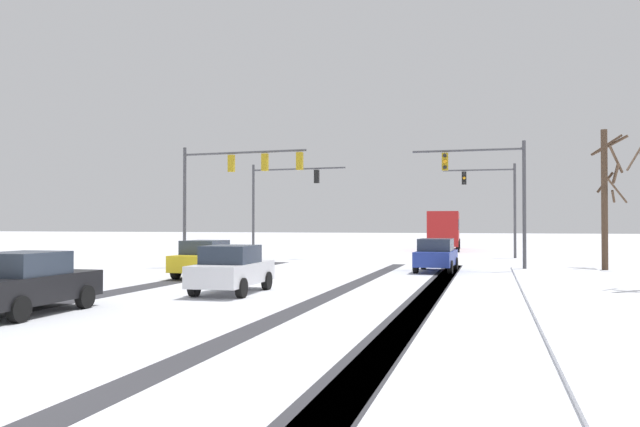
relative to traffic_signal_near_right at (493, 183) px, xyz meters
The scene contains 15 objects.
wheel_track_left_lane 17.69m from the traffic_signal_near_right, 137.00° to the right, with size 1.18×30.15×0.01m, color #38383D.
wheel_track_right_lane 13.53m from the traffic_signal_near_right, 114.03° to the right, with size 0.73×30.15×0.01m, color #38383D.
wheel_track_center 12.67m from the traffic_signal_near_right, 100.47° to the right, with size 0.93×30.15×0.01m, color #38383D.
wheel_track_oncoming 12.65m from the traffic_signal_near_right, 99.83° to the right, with size 0.80×30.15×0.01m, color #38383D.
sidewalk_kerb_right 14.06m from the traffic_signal_near_right, 77.42° to the right, with size 4.00×30.15×0.12m, color white.
traffic_signal_near_right is the anchor object (origin of this frame).
traffic_signal_far_right 11.96m from the traffic_signal_near_right, 88.96° to the left, with size 4.93×0.47×6.50m.
traffic_signal_near_left 13.47m from the traffic_signal_near_right, behind, with size 7.11×0.58×6.50m.
traffic_signal_far_left 16.28m from the traffic_signal_near_right, 150.93° to the left, with size 6.81×0.56×6.50m.
car_blue_lead 4.74m from the traffic_signal_near_right, 150.00° to the right, with size 1.96×4.16×1.62m.
car_yellow_cab_second 14.70m from the traffic_signal_near_right, 148.92° to the right, with size 1.87×4.12×1.62m.
car_white_third 15.83m from the traffic_signal_near_right, 123.77° to the right, with size 1.96×4.16×1.62m.
car_black_fourth 22.37m from the traffic_signal_near_right, 122.10° to the right, with size 1.92×4.14×1.62m.
bus_oncoming 24.02m from the traffic_signal_near_right, 99.78° to the left, with size 3.00×11.09×3.38m.
bare_tree_sidewalk_far 5.91m from the traffic_signal_near_right, 19.03° to the left, with size 1.77×2.34×7.16m.
Camera 1 is at (7.19, -6.58, 2.35)m, focal length 34.32 mm.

